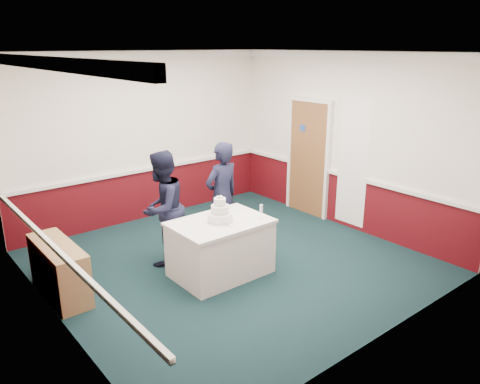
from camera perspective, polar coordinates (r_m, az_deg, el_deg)
ground at (r=7.04m, az=-1.10°, el=-8.52°), size 5.00×5.00×0.00m
room_shell at (r=6.95m, az=-3.82°, el=8.19°), size 5.00×5.00×3.00m
sideboard at (r=6.46m, az=-21.15°, el=-8.83°), size 0.41×1.20×0.70m
cake_table at (r=6.54m, az=-2.40°, el=-6.76°), size 1.32×0.92×0.79m
wedding_cake at (r=6.35m, az=-2.45°, el=-2.65°), size 0.35×0.35×0.36m
cake_knife at (r=6.23m, az=-1.56°, el=-4.13°), size 0.02×0.22×0.00m
champagne_flute at (r=6.44m, az=2.61°, el=-2.12°), size 0.05×0.05×0.21m
person_man at (r=6.83m, az=-9.47°, el=-1.96°), size 1.02×0.95×1.68m
person_woman at (r=7.22m, az=-2.22°, el=-0.53°), size 0.66×0.46×1.71m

